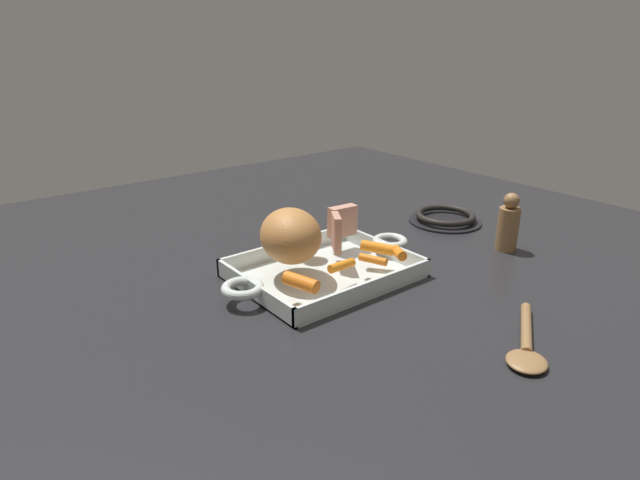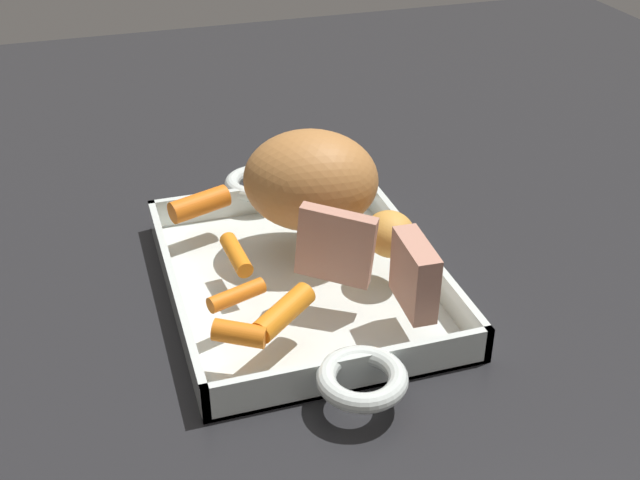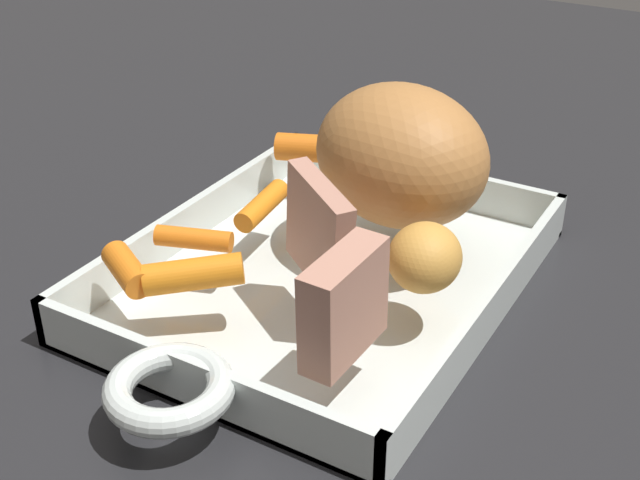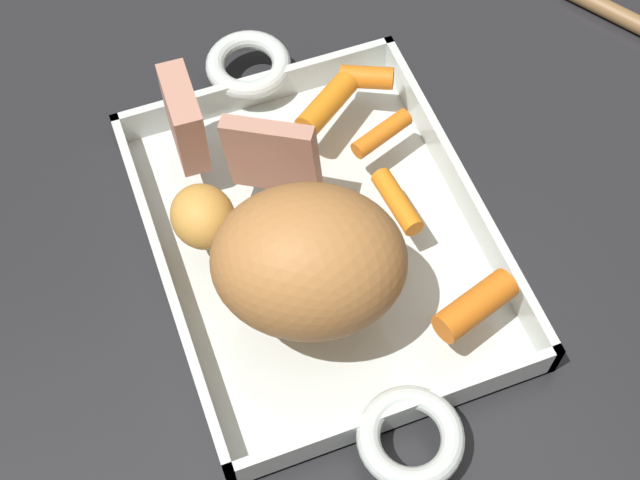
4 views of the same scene
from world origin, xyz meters
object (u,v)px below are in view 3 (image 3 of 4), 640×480
at_px(roasting_dish, 328,270).
at_px(baby_carrot_southwest, 127,269).
at_px(roast_slice_thick, 344,305).
at_px(roast_slice_outer, 319,231).
at_px(baby_carrot_center_left, 194,274).
at_px(pork_roast, 401,155).
at_px(potato_corner, 425,257).
at_px(baby_carrot_long, 194,239).
at_px(baby_carrot_short, 314,148).
at_px(baby_carrot_northeast, 262,205).

bearing_deg(roasting_dish, baby_carrot_southwest, 143.52).
height_order(roast_slice_thick, roast_slice_outer, roast_slice_outer).
bearing_deg(baby_carrot_center_left, roast_slice_thick, -94.78).
bearing_deg(roast_slice_outer, pork_roast, -4.43).
distance_m(roast_slice_outer, baby_carrot_southwest, 0.12).
height_order(roast_slice_outer, potato_corner, roast_slice_outer).
height_order(roast_slice_thick, baby_carrot_southwest, roast_slice_thick).
distance_m(baby_carrot_long, baby_carrot_center_left, 0.05).
distance_m(roast_slice_thick, baby_carrot_long, 0.15).
distance_m(baby_carrot_short, baby_carrot_northeast, 0.10).
distance_m(pork_roast, potato_corner, 0.10).
height_order(roasting_dish, roast_slice_thick, roast_slice_thick).
bearing_deg(roasting_dish, potato_corner, -105.02).
bearing_deg(baby_carrot_center_left, baby_carrot_southwest, 110.89).
bearing_deg(baby_carrot_long, baby_carrot_short, 0.88).
relative_size(roasting_dish, baby_carrot_northeast, 7.56).
relative_size(baby_carrot_short, potato_corner, 1.21).
distance_m(roasting_dish, baby_carrot_long, 0.10).
distance_m(roast_slice_thick, roast_slice_outer, 0.08).
height_order(pork_roast, baby_carrot_northeast, pork_roast).
xyz_separation_m(pork_roast, roast_slice_outer, (-0.10, 0.01, -0.01)).
xyz_separation_m(roast_slice_thick, baby_carrot_center_left, (0.01, 0.11, -0.02)).
relative_size(roasting_dish, potato_corner, 8.16).
bearing_deg(baby_carrot_northeast, baby_carrot_long, 167.91).
relative_size(pork_roast, potato_corner, 2.58).
relative_size(roast_slice_thick, roast_slice_outer, 0.91).
bearing_deg(roasting_dish, baby_carrot_short, 34.95).
bearing_deg(roast_slice_thick, roast_slice_outer, 40.67).
xyz_separation_m(baby_carrot_long, baby_carrot_southwest, (-0.06, 0.01, 0.00)).
relative_size(roast_slice_outer, potato_corner, 1.34).
bearing_deg(roast_slice_thick, pork_roast, 15.04).
bearing_deg(roast_slice_outer, baby_carrot_center_left, 128.82).
bearing_deg(baby_carrot_center_left, roast_slice_outer, -51.18).
distance_m(pork_roast, roast_slice_thick, 0.17).
bearing_deg(baby_carrot_southwest, pork_roast, -33.65).
xyz_separation_m(roast_slice_thick, baby_carrot_short, (0.21, 0.15, -0.02)).
distance_m(roast_slice_thick, baby_carrot_northeast, 0.17).
bearing_deg(baby_carrot_long, roast_slice_outer, -84.12).
distance_m(pork_roast, baby_carrot_southwest, 0.20).
xyz_separation_m(baby_carrot_long, baby_carrot_center_left, (-0.04, -0.03, 0.00)).
distance_m(roasting_dish, baby_carrot_northeast, 0.07).
bearing_deg(pork_roast, baby_carrot_northeast, 118.38).
relative_size(pork_roast, baby_carrot_southwest, 3.09).
bearing_deg(baby_carrot_short, pork_roast, -117.43).
xyz_separation_m(pork_roast, baby_carrot_northeast, (-0.05, 0.09, -0.04)).
relative_size(roast_slice_outer, baby_carrot_center_left, 1.11).
xyz_separation_m(roasting_dish, roast_slice_thick, (-0.11, -0.07, 0.06)).
xyz_separation_m(roast_slice_outer, baby_carrot_center_left, (-0.05, 0.06, -0.02)).
bearing_deg(baby_carrot_short, baby_carrot_southwest, 178.10).
height_order(roasting_dish, baby_carrot_northeast, baby_carrot_northeast).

